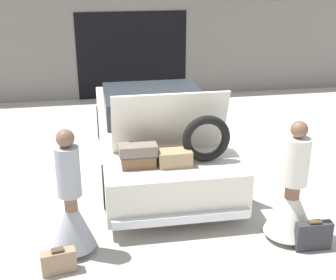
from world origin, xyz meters
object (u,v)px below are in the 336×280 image
person_left (71,210)px  person_right (292,198)px  suitcase_beside_left_person (59,261)px  suitcase_beside_right_person (313,236)px  car (156,133)px

person_left → person_right: person_left is taller
suitcase_beside_left_person → suitcase_beside_right_person: suitcase_beside_right_person is taller
person_right → suitcase_beside_left_person: size_ratio=3.83×
car → suitcase_beside_right_person: 3.38m
car → person_left: (-1.42, -2.48, 0.01)m
person_left → suitcase_beside_right_person: size_ratio=3.53×
suitcase_beside_left_person → person_left: bearing=66.7°
car → person_left: car is taller
car → person_right: (1.42, -2.62, -0.01)m
person_right → suitcase_beside_right_person: person_right is taller
car → suitcase_beside_left_person: bearing=-118.9°
suitcase_beside_left_person → person_right: bearing=5.0°
suitcase_beside_left_person → suitcase_beside_right_person: 3.21m
person_left → suitcase_beside_left_person: (-0.18, -0.41, -0.45)m
person_left → car: bearing=153.8°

